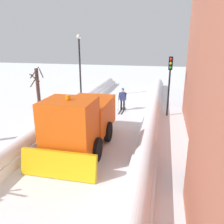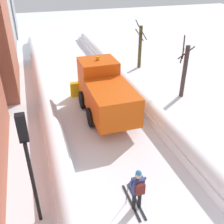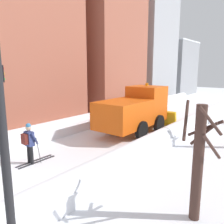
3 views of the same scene
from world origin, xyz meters
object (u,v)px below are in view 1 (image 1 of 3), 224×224
Objects in this scene: traffic_light_pole at (170,75)px; bare_tree_near at (38,87)px; plow_truck at (81,121)px; skier at (123,98)px; street_lamp at (80,59)px.

bare_tree_near is (10.31, 0.00, -1.28)m from traffic_light_pole.
skier is at bearing -97.17° from plow_truck.
plow_truck is at bearing 82.83° from skier.
traffic_light_pole is at bearing 168.78° from skier.
street_lamp is 4.95m from bare_tree_near.
street_lamp is (3.79, -10.39, 2.16)m from plow_truck.
bare_tree_near is (6.86, 0.68, 0.72)m from skier.
plow_truck is at bearing 133.12° from bare_tree_near.
skier is (-0.89, -7.07, -0.48)m from plow_truck.
traffic_light_pole reaches higher than plow_truck.
traffic_light_pole is at bearing -124.15° from plow_truck.
skier is 6.31m from street_lamp.
bare_tree_near reaches higher than plow_truck.
plow_truck is 1.82× the size of bare_tree_near.
street_lamp reaches higher than plow_truck.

